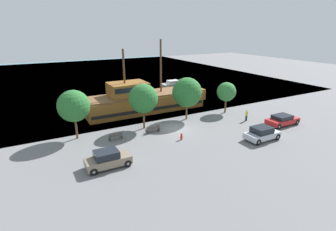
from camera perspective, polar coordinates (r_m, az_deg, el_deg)
name	(u,v)px	position (r m, az deg, el deg)	size (l,w,h in m)	color
ground_plane	(176,129)	(32.79, 1.79, -2.94)	(160.00, 160.00, 0.00)	slate
water_surface	(92,76)	(72.95, -16.20, 8.29)	(80.00, 80.00, 0.00)	slate
pirate_ship	(144,100)	(39.77, -5.30, 3.38)	(19.26, 5.05, 10.47)	brown
moored_boat_dockside	(174,85)	(55.27, 1.41, 6.66)	(5.80, 2.07, 1.70)	#B7B2A8
parked_car_curb_front	(108,159)	(24.48, -12.99, -9.23)	(4.00, 1.91, 1.60)	#7F705B
parked_car_curb_mid	(282,120)	(37.03, 23.63, -0.86)	(4.47, 2.01, 1.35)	#B21E1E
parked_car_curb_rear	(262,133)	(31.25, 19.77, -3.69)	(4.03, 2.00, 1.54)	#B7BCC6
fire_hydrant	(181,136)	(29.59, 2.95, -4.54)	(0.42, 0.25, 0.76)	red
bench_promenade_east	(153,129)	(31.65, -3.27, -2.92)	(1.68, 0.45, 0.85)	#4C4742
bench_promenade_west	(116,136)	(30.11, -11.32, -4.44)	(1.50, 0.45, 0.85)	#4C4742
pedestrian_walking_near	(246,115)	(36.99, 16.72, 0.05)	(0.32, 0.32, 1.54)	#232838
tree_row_east	(74,106)	(30.57, -19.85, 1.94)	(3.54, 3.54, 5.62)	brown
tree_row_mideast	(143,99)	(32.01, -5.40, 3.69)	(3.59, 3.59, 5.64)	brown
tree_row_midwest	(187,92)	(35.43, 4.15, 5.04)	(4.00, 4.00, 5.77)	brown
tree_row_west	(226,92)	(39.31, 12.60, 5.04)	(2.78, 2.78, 4.54)	brown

